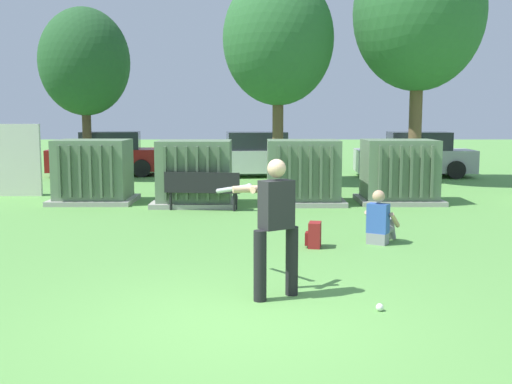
{
  "coord_description": "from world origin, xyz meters",
  "views": [
    {
      "loc": [
        0.15,
        -6.68,
        2.29
      ],
      "look_at": [
        0.16,
        3.5,
        1.0
      ],
      "focal_mm": 43.59,
      "sensor_mm": 36.0,
      "label": 1
    }
  ],
  "objects_px": {
    "batter": "(273,220)",
    "parked_car_right_of_center": "(414,156)",
    "transformer_mid_west": "(194,174)",
    "parked_car_leftmost": "(107,155)",
    "transformer_west": "(93,172)",
    "backpack": "(313,235)",
    "sports_ball": "(379,307)",
    "parked_car_left_of_center": "(253,156)",
    "transformer_mid_east": "(302,173)",
    "seated_spectator": "(379,222)",
    "park_bench": "(202,188)",
    "transformer_east": "(398,172)"
  },
  "relations": [
    {
      "from": "transformer_east",
      "to": "parked_car_left_of_center",
      "type": "bearing_deg",
      "value": 119.59
    },
    {
      "from": "parked_car_left_of_center",
      "to": "parked_car_right_of_center",
      "type": "xyz_separation_m",
      "value": [
        5.89,
        0.0,
        0.0
      ]
    },
    {
      "from": "batter",
      "to": "parked_car_right_of_center",
      "type": "height_order",
      "value": "batter"
    },
    {
      "from": "sports_ball",
      "to": "parked_car_left_of_center",
      "type": "xyz_separation_m",
      "value": [
        -1.54,
        15.56,
        0.71
      ]
    },
    {
      "from": "transformer_mid_west",
      "to": "parked_car_leftmost",
      "type": "xyz_separation_m",
      "value": [
        -3.96,
        7.51,
        -0.04
      ]
    },
    {
      "from": "transformer_mid_east",
      "to": "backpack",
      "type": "relative_size",
      "value": 4.77
    },
    {
      "from": "park_bench",
      "to": "parked_car_left_of_center",
      "type": "relative_size",
      "value": 0.42
    },
    {
      "from": "sports_ball",
      "to": "parked_car_left_of_center",
      "type": "distance_m",
      "value": 15.65
    },
    {
      "from": "transformer_mid_west",
      "to": "parked_car_leftmost",
      "type": "distance_m",
      "value": 8.49
    },
    {
      "from": "transformer_mid_west",
      "to": "sports_ball",
      "type": "height_order",
      "value": "transformer_mid_west"
    },
    {
      "from": "transformer_west",
      "to": "backpack",
      "type": "relative_size",
      "value": 4.77
    },
    {
      "from": "transformer_mid_east",
      "to": "transformer_west",
      "type": "bearing_deg",
      "value": 178.13
    },
    {
      "from": "parked_car_left_of_center",
      "to": "batter",
      "type": "bearing_deg",
      "value": -88.78
    },
    {
      "from": "transformer_mid_west",
      "to": "batter",
      "type": "relative_size",
      "value": 1.21
    },
    {
      "from": "park_bench",
      "to": "seated_spectator",
      "type": "bearing_deg",
      "value": -47.3
    },
    {
      "from": "park_bench",
      "to": "batter",
      "type": "height_order",
      "value": "batter"
    },
    {
      "from": "seated_spectator",
      "to": "backpack",
      "type": "height_order",
      "value": "seated_spectator"
    },
    {
      "from": "transformer_east",
      "to": "park_bench",
      "type": "bearing_deg",
      "value": -165.14
    },
    {
      "from": "park_bench",
      "to": "parked_car_right_of_center",
      "type": "distance_m",
      "value": 10.65
    },
    {
      "from": "transformer_west",
      "to": "parked_car_right_of_center",
      "type": "relative_size",
      "value": 0.49
    },
    {
      "from": "transformer_west",
      "to": "batter",
      "type": "height_order",
      "value": "batter"
    },
    {
      "from": "transformer_mid_east",
      "to": "park_bench",
      "type": "height_order",
      "value": "transformer_mid_east"
    },
    {
      "from": "transformer_mid_east",
      "to": "seated_spectator",
      "type": "relative_size",
      "value": 2.18
    },
    {
      "from": "seated_spectator",
      "to": "parked_car_left_of_center",
      "type": "relative_size",
      "value": 0.22
    },
    {
      "from": "sports_ball",
      "to": "parked_car_leftmost",
      "type": "relative_size",
      "value": 0.02
    },
    {
      "from": "transformer_west",
      "to": "transformer_east",
      "type": "bearing_deg",
      "value": -0.01
    },
    {
      "from": "parked_car_right_of_center",
      "to": "backpack",
      "type": "bearing_deg",
      "value": -111.61
    },
    {
      "from": "batter",
      "to": "parked_car_right_of_center",
      "type": "bearing_deg",
      "value": 69.61
    },
    {
      "from": "transformer_east",
      "to": "park_bench",
      "type": "relative_size",
      "value": 1.14
    },
    {
      "from": "transformer_mid_west",
      "to": "parked_car_right_of_center",
      "type": "distance_m",
      "value": 10.19
    },
    {
      "from": "park_bench",
      "to": "backpack",
      "type": "bearing_deg",
      "value": -61.26
    },
    {
      "from": "park_bench",
      "to": "seated_spectator",
      "type": "height_order",
      "value": "seated_spectator"
    },
    {
      "from": "transformer_mid_east",
      "to": "park_bench",
      "type": "relative_size",
      "value": 1.14
    },
    {
      "from": "transformer_mid_west",
      "to": "transformer_east",
      "type": "height_order",
      "value": "same"
    },
    {
      "from": "transformer_west",
      "to": "backpack",
      "type": "height_order",
      "value": "transformer_west"
    },
    {
      "from": "transformer_east",
      "to": "park_bench",
      "type": "xyz_separation_m",
      "value": [
        -4.95,
        -1.31,
        -0.25
      ]
    },
    {
      "from": "parked_car_leftmost",
      "to": "sports_ball",
      "type": "bearing_deg",
      "value": -66.54
    },
    {
      "from": "transformer_mid_east",
      "to": "batter",
      "type": "bearing_deg",
      "value": -96.82
    },
    {
      "from": "transformer_mid_east",
      "to": "transformer_east",
      "type": "distance_m",
      "value": 2.5
    },
    {
      "from": "batter",
      "to": "parked_car_left_of_center",
      "type": "relative_size",
      "value": 0.4
    },
    {
      "from": "backpack",
      "to": "parked_car_leftmost",
      "type": "relative_size",
      "value": 0.1
    },
    {
      "from": "transformer_west",
      "to": "parked_car_left_of_center",
      "type": "xyz_separation_m",
      "value": [
        4.09,
        6.66,
        -0.04
      ]
    },
    {
      "from": "parked_car_right_of_center",
      "to": "transformer_mid_west",
      "type": "bearing_deg",
      "value": -135.92
    },
    {
      "from": "parked_car_leftmost",
      "to": "transformer_west",
      "type": "bearing_deg",
      "value": -79.58
    },
    {
      "from": "park_bench",
      "to": "parked_car_left_of_center",
      "type": "height_order",
      "value": "parked_car_left_of_center"
    },
    {
      "from": "park_bench",
      "to": "backpack",
      "type": "xyz_separation_m",
      "value": [
        2.26,
        -4.13,
        -0.32
      ]
    },
    {
      "from": "transformer_mid_west",
      "to": "seated_spectator",
      "type": "xyz_separation_m",
      "value": [
        3.73,
        -4.64,
        -0.41
      ]
    },
    {
      "from": "sports_ball",
      "to": "backpack",
      "type": "relative_size",
      "value": 0.2
    },
    {
      "from": "park_bench",
      "to": "seated_spectator",
      "type": "relative_size",
      "value": 1.9
    },
    {
      "from": "transformer_west",
      "to": "sports_ball",
      "type": "relative_size",
      "value": 23.33
    }
  ]
}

